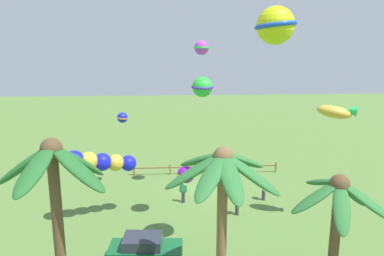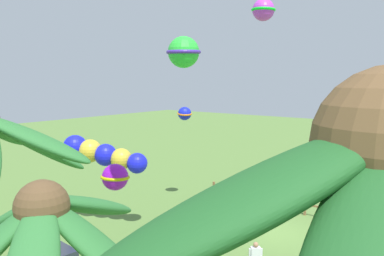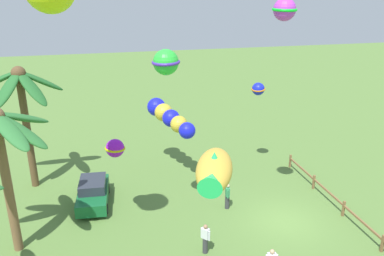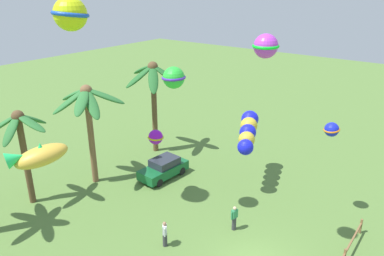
{
  "view_description": "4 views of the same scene",
  "coord_description": "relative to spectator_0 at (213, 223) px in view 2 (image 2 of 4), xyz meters",
  "views": [
    {
      "loc": [
        3.11,
        27.82,
        11.26
      ],
      "look_at": [
        1.63,
        5.4,
        6.29
      ],
      "focal_mm": 33.92,
      "sensor_mm": 36.0,
      "label": 1
    },
    {
      "loc": [
        -8.38,
        17.93,
        7.91
      ],
      "look_at": [
        1.54,
        5.1,
        5.89
      ],
      "focal_mm": 36.11,
      "sensor_mm": 36.0,
      "label": 2
    },
    {
      "loc": [
        -16.83,
        9.28,
        12.39
      ],
      "look_at": [
        0.21,
        5.19,
        5.93
      ],
      "focal_mm": 36.6,
      "sensor_mm": 36.0,
      "label": 3
    },
    {
      "loc": [
        -14.22,
        -6.52,
        13.85
      ],
      "look_at": [
        1.92,
        5.63,
        5.89
      ],
      "focal_mm": 34.8,
      "sensor_mm": 36.0,
      "label": 4
    }
  ],
  "objects": [
    {
      "name": "kite_ball_5",
      "position": [
        -1.49,
        -1.96,
        10.46
      ],
      "size": [
        1.43,
        1.43,
        1.06
      ],
      "color": "#C03CD7"
    },
    {
      "name": "ground_plane",
      "position": [
        -2.1,
        -2.63,
        -0.81
      ],
      "size": [
        120.0,
        120.0,
        0.0
      ],
      "primitive_type": "plane",
      "color": "#567A38"
    },
    {
      "name": "rail_fence",
      "position": [
        -2.32,
        -6.13,
        -0.21
      ],
      "size": [
        13.14,
        0.12,
        0.95
      ],
      "color": "brown",
      "rests_on": "ground"
    },
    {
      "name": "kite_ball_6",
      "position": [
        0.1,
        6.19,
        3.6
      ],
      "size": [
        1.15,
        1.15,
        0.97
      ],
      "color": "purple"
    },
    {
      "name": "kite_ball_4",
      "position": [
        4.68,
        -3.55,
        5.01
      ],
      "size": [
        1.32,
        1.32,
        0.85
      ],
      "color": "#1722D0"
    },
    {
      "name": "spectator_0",
      "position": [
        0.0,
        0.0,
        0.0
      ],
      "size": [
        0.54,
        0.3,
        1.59
      ],
      "color": "#38383D",
      "rests_on": "ground"
    },
    {
      "name": "kite_ball_3",
      "position": [
        -1.03,
        3.61,
        8.16
      ],
      "size": [
        1.79,
        1.8,
        1.21
      ],
      "color": "green"
    },
    {
      "name": "kite_tube_1",
      "position": [
        5.57,
        2.36,
        3.22
      ],
      "size": [
        4.37,
        2.64,
        1.9
      ],
      "color": "#171CEE"
    }
  ]
}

